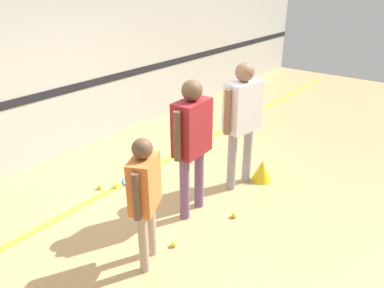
{
  "coord_description": "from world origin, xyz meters",
  "views": [
    {
      "loc": [
        -2.89,
        -2.5,
        2.65
      ],
      "look_at": [
        0.13,
        -0.12,
        0.91
      ],
      "focal_mm": 35.0,
      "sensor_mm": 36.0,
      "label": 1
    }
  ],
  "objects_px": {
    "racket_spare_on_floor": "(133,180)",
    "tennis_ball_stray_right": "(100,187)",
    "tennis_ball_by_spare_racket": "(115,186)",
    "tennis_ball_stray_left": "(174,244)",
    "person_instructor": "(192,135)",
    "tennis_ball_near_instructor": "(234,215)",
    "person_student_left": "(145,190)",
    "person_student_right": "(242,113)",
    "training_cone": "(262,170)"
  },
  "relations": [
    {
      "from": "tennis_ball_stray_left",
      "to": "tennis_ball_stray_right",
      "type": "bearing_deg",
      "value": 80.03
    },
    {
      "from": "tennis_ball_stray_right",
      "to": "tennis_ball_by_spare_racket",
      "type": "bearing_deg",
      "value": -46.11
    },
    {
      "from": "person_student_left",
      "to": "tennis_ball_stray_left",
      "type": "height_order",
      "value": "person_student_left"
    },
    {
      "from": "tennis_ball_stray_right",
      "to": "training_cone",
      "type": "height_order",
      "value": "training_cone"
    },
    {
      "from": "tennis_ball_by_spare_racket",
      "to": "tennis_ball_stray_left",
      "type": "bearing_deg",
      "value": -106.58
    },
    {
      "from": "person_student_left",
      "to": "training_cone",
      "type": "relative_size",
      "value": 4.41
    },
    {
      "from": "racket_spare_on_floor",
      "to": "training_cone",
      "type": "bearing_deg",
      "value": -100.61
    },
    {
      "from": "person_student_left",
      "to": "person_student_right",
      "type": "bearing_deg",
      "value": -23.57
    },
    {
      "from": "person_student_left",
      "to": "tennis_ball_stray_left",
      "type": "relative_size",
      "value": 20.57
    },
    {
      "from": "racket_spare_on_floor",
      "to": "tennis_ball_by_spare_racket",
      "type": "relative_size",
      "value": 8.06
    },
    {
      "from": "tennis_ball_near_instructor",
      "to": "tennis_ball_by_spare_racket",
      "type": "height_order",
      "value": "same"
    },
    {
      "from": "person_student_right",
      "to": "tennis_ball_by_spare_racket",
      "type": "xyz_separation_m",
      "value": [
        -1.12,
        1.26,
        -1.01
      ]
    },
    {
      "from": "racket_spare_on_floor",
      "to": "tennis_ball_stray_right",
      "type": "relative_size",
      "value": 8.06
    },
    {
      "from": "tennis_ball_stray_left",
      "to": "tennis_ball_by_spare_racket",
      "type": "bearing_deg",
      "value": 73.42
    },
    {
      "from": "person_student_left",
      "to": "tennis_ball_stray_right",
      "type": "distance_m",
      "value": 1.81
    },
    {
      "from": "person_instructor",
      "to": "racket_spare_on_floor",
      "type": "xyz_separation_m",
      "value": [
        0.06,
        1.1,
        -1.01
      ]
    },
    {
      "from": "tennis_ball_by_spare_racket",
      "to": "tennis_ball_stray_right",
      "type": "relative_size",
      "value": 1.0
    },
    {
      "from": "person_student_right",
      "to": "tennis_ball_stray_right",
      "type": "distance_m",
      "value": 2.15
    },
    {
      "from": "person_instructor",
      "to": "racket_spare_on_floor",
      "type": "bearing_deg",
      "value": 83.37
    },
    {
      "from": "tennis_ball_near_instructor",
      "to": "tennis_ball_stray_left",
      "type": "xyz_separation_m",
      "value": [
        -0.84,
        0.22,
        0.0
      ]
    },
    {
      "from": "person_instructor",
      "to": "tennis_ball_stray_right",
      "type": "relative_size",
      "value": 24.93
    },
    {
      "from": "tennis_ball_near_instructor",
      "to": "tennis_ball_stray_right",
      "type": "height_order",
      "value": "same"
    },
    {
      "from": "tennis_ball_near_instructor",
      "to": "tennis_ball_by_spare_racket",
      "type": "distance_m",
      "value": 1.69
    },
    {
      "from": "person_instructor",
      "to": "person_student_left",
      "type": "height_order",
      "value": "person_instructor"
    },
    {
      "from": "tennis_ball_by_spare_racket",
      "to": "person_instructor",
      "type": "bearing_deg",
      "value": -79.3
    },
    {
      "from": "racket_spare_on_floor",
      "to": "tennis_ball_by_spare_racket",
      "type": "height_order",
      "value": "tennis_ball_by_spare_racket"
    },
    {
      "from": "tennis_ball_by_spare_racket",
      "to": "tennis_ball_stray_left",
      "type": "height_order",
      "value": "same"
    },
    {
      "from": "person_student_left",
      "to": "tennis_ball_by_spare_racket",
      "type": "xyz_separation_m",
      "value": [
        0.74,
        1.35,
        -0.81
      ]
    },
    {
      "from": "person_student_left",
      "to": "tennis_ball_by_spare_racket",
      "type": "height_order",
      "value": "person_student_left"
    },
    {
      "from": "tennis_ball_stray_left",
      "to": "training_cone",
      "type": "relative_size",
      "value": 0.21
    },
    {
      "from": "person_student_right",
      "to": "tennis_ball_by_spare_racket",
      "type": "height_order",
      "value": "person_student_right"
    },
    {
      "from": "person_student_right",
      "to": "tennis_ball_stray_left",
      "type": "height_order",
      "value": "person_student_right"
    },
    {
      "from": "racket_spare_on_floor",
      "to": "tennis_ball_near_instructor",
      "type": "height_order",
      "value": "tennis_ball_near_instructor"
    },
    {
      "from": "person_instructor",
      "to": "training_cone",
      "type": "xyz_separation_m",
      "value": [
        1.2,
        -0.3,
        -0.86
      ]
    },
    {
      "from": "person_student_left",
      "to": "person_student_right",
      "type": "relative_size",
      "value": 0.8
    },
    {
      "from": "person_student_left",
      "to": "tennis_ball_stray_left",
      "type": "distance_m",
      "value": 0.87
    },
    {
      "from": "tennis_ball_near_instructor",
      "to": "person_instructor",
      "type": "bearing_deg",
      "value": 113.39
    },
    {
      "from": "racket_spare_on_floor",
      "to": "tennis_ball_stray_right",
      "type": "distance_m",
      "value": 0.47
    },
    {
      "from": "racket_spare_on_floor",
      "to": "person_student_right",
      "type": "bearing_deg",
      "value": -104.99
    },
    {
      "from": "person_instructor",
      "to": "training_cone",
      "type": "relative_size",
      "value": 5.34
    },
    {
      "from": "tennis_ball_near_instructor",
      "to": "racket_spare_on_floor",
      "type": "bearing_deg",
      "value": 95.22
    },
    {
      "from": "tennis_ball_stray_left",
      "to": "person_student_left",
      "type": "bearing_deg",
      "value": 170.86
    },
    {
      "from": "person_instructor",
      "to": "person_student_left",
      "type": "distance_m",
      "value": 1.0
    },
    {
      "from": "tennis_ball_stray_right",
      "to": "tennis_ball_near_instructor",
      "type": "bearing_deg",
      "value": -72.27
    },
    {
      "from": "person_student_left",
      "to": "tennis_ball_stray_left",
      "type": "bearing_deg",
      "value": -35.68
    },
    {
      "from": "tennis_ball_stray_left",
      "to": "training_cone",
      "type": "xyz_separation_m",
      "value": [
        1.84,
        -0.05,
        0.12
      ]
    },
    {
      "from": "person_student_right",
      "to": "training_cone",
      "type": "bearing_deg",
      "value": 157.93
    },
    {
      "from": "tennis_ball_stray_left",
      "to": "tennis_ball_stray_right",
      "type": "xyz_separation_m",
      "value": [
        0.27,
        1.56,
        0.0
      ]
    },
    {
      "from": "tennis_ball_near_instructor",
      "to": "person_student_right",
      "type": "bearing_deg",
      "value": 28.25
    },
    {
      "from": "person_student_left",
      "to": "tennis_ball_near_instructor",
      "type": "relative_size",
      "value": 20.57
    }
  ]
}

